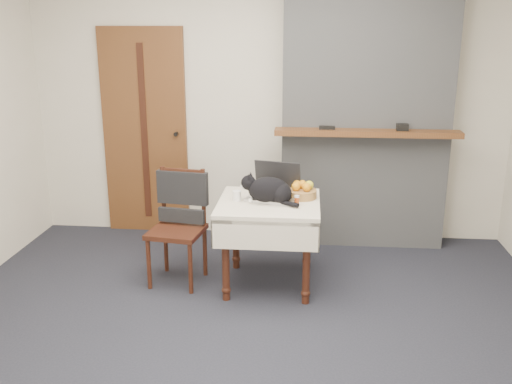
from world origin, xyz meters
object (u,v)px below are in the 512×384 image
(door, at_px, (145,133))
(chair, at_px, (180,210))
(side_table, at_px, (269,215))
(fruit_basket, at_px, (302,191))
(pill_bottle, at_px, (297,200))
(cream_jar, at_px, (237,196))
(cat, at_px, (270,190))
(laptop, at_px, (274,189))

(door, bearing_deg, chair, -62.24)
(side_table, xyz_separation_m, fruit_basket, (0.25, 0.12, 0.17))
(chair, bearing_deg, fruit_basket, 11.31)
(door, height_order, chair, door)
(door, xyz_separation_m, pill_bottle, (1.51, -1.25, -0.26))
(cream_jar, bearing_deg, door, 131.79)
(side_table, bearing_deg, door, 137.96)
(door, bearing_deg, pill_bottle, -39.61)
(chair, bearing_deg, side_table, 2.85)
(fruit_basket, bearing_deg, side_table, -154.63)
(cat, xyz_separation_m, chair, (-0.73, 0.11, -0.22))
(side_table, xyz_separation_m, chair, (-0.72, 0.07, -0.00))
(fruit_basket, relative_size, chair, 0.25)
(door, bearing_deg, laptop, -38.72)
(door, distance_m, pill_bottle, 1.98)
(laptop, bearing_deg, cat, -87.29)
(fruit_basket, xyz_separation_m, chair, (-0.97, -0.05, -0.17))
(fruit_basket, bearing_deg, door, 145.82)
(side_table, relative_size, cream_jar, 10.10)
(cat, relative_size, fruit_basket, 1.98)
(chair, bearing_deg, door, 126.28)
(side_table, distance_m, chair, 0.72)
(cat, relative_size, cream_jar, 5.97)
(door, height_order, pill_bottle, door)
(side_table, bearing_deg, pill_bottle, -20.96)
(side_table, relative_size, cat, 1.69)
(laptop, bearing_deg, door, 154.79)
(door, relative_size, fruit_basket, 8.61)
(door, distance_m, fruit_basket, 1.89)
(door, distance_m, cat, 1.79)
(door, xyz_separation_m, laptop, (1.33, -1.07, -0.23))
(cat, bearing_deg, laptop, 86.54)
(cat, bearing_deg, fruit_basket, 40.00)
(laptop, bearing_deg, fruit_basket, 17.87)
(door, relative_size, pill_bottle, 25.67)
(door, xyz_separation_m, cat, (1.31, -1.21, -0.20))
(door, distance_m, cream_jar, 1.60)
(laptop, relative_size, pill_bottle, 5.60)
(side_table, distance_m, cat, 0.21)
(cream_jar, bearing_deg, fruit_basket, 13.69)
(cream_jar, height_order, pill_bottle, same)
(fruit_basket, distance_m, chair, 0.99)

